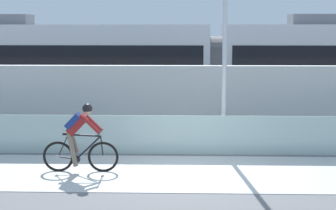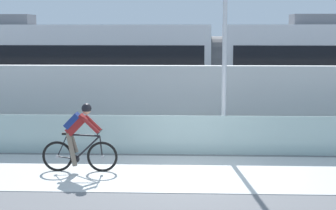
# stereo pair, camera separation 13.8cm
# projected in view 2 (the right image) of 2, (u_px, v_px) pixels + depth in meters

# --- Properties ---
(ground_plane) EXTENTS (200.00, 200.00, 0.00)m
(ground_plane) POSITION_uv_depth(u_px,v_px,m) (185.00, 173.00, 12.39)
(ground_plane) COLOR slate
(bike_path_deck) EXTENTS (32.00, 3.20, 0.01)m
(bike_path_deck) POSITION_uv_depth(u_px,v_px,m) (185.00, 172.00, 12.39)
(bike_path_deck) COLOR beige
(bike_path_deck) RESTS_ON ground
(glass_parapet) EXTENTS (32.00, 0.05, 1.04)m
(glass_parapet) POSITION_uv_depth(u_px,v_px,m) (186.00, 135.00, 14.15)
(glass_parapet) COLOR #ADC6C1
(glass_parapet) RESTS_ON ground
(concrete_barrier_wall) EXTENTS (32.00, 0.36, 2.24)m
(concrete_barrier_wall) POSITION_uv_depth(u_px,v_px,m) (186.00, 103.00, 15.84)
(concrete_barrier_wall) COLOR silver
(concrete_barrier_wall) RESTS_ON ground
(tram_rail_near) EXTENTS (32.00, 0.08, 0.01)m
(tram_rail_near) POSITION_uv_depth(u_px,v_px,m) (187.00, 125.00, 18.46)
(tram_rail_near) COLOR #595654
(tram_rail_near) RESTS_ON ground
(tram_rail_far) EXTENTS (32.00, 0.08, 0.01)m
(tram_rail_far) POSITION_uv_depth(u_px,v_px,m) (187.00, 119.00, 19.88)
(tram_rail_far) COLOR #595654
(tram_rail_far) RESTS_ON ground
(tram) EXTENTS (22.56, 2.54, 3.81)m
(tram) POSITION_uv_depth(u_px,v_px,m) (216.00, 69.00, 18.86)
(tram) COLOR silver
(tram) RESTS_ON ground
(cyclist_on_bike) EXTENTS (1.77, 0.58, 1.61)m
(cyclist_on_bike) POSITION_uv_depth(u_px,v_px,m) (79.00, 138.00, 12.37)
(cyclist_on_bike) COLOR black
(cyclist_on_bike) RESTS_ON ground
(lamp_post_antenna) EXTENTS (0.28, 0.28, 5.20)m
(lamp_post_antenna) POSITION_uv_depth(u_px,v_px,m) (225.00, 29.00, 14.01)
(lamp_post_antenna) COLOR gray
(lamp_post_antenna) RESTS_ON ground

